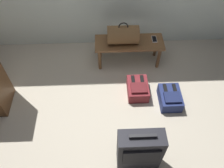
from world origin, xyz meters
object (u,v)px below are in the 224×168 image
bench (129,45)px  backpack_navy (170,98)px  duffel_bag_brown (123,35)px  backpack_maroon (138,89)px  suitcase_upright_charcoal (140,150)px  cell_phone (154,39)px

bench → backpack_navy: 0.97m
duffel_bag_brown → backpack_maroon: 0.78m
bench → backpack_maroon: bearing=-82.6°
suitcase_upright_charcoal → backpack_maroon: size_ratio=1.83×
suitcase_upright_charcoal → backpack_navy: suitcase_upright_charcoal is taller
bench → cell_phone: (0.37, 0.04, 0.07)m
cell_phone → duffel_bag_brown: bearing=-175.2°
cell_phone → bench: bearing=-173.9°
bench → cell_phone: size_ratio=6.94×
bench → duffel_bag_brown: bearing=180.0°
bench → backpack_maroon: bench is taller
bench → suitcase_upright_charcoal: 1.62m
suitcase_upright_charcoal → backpack_navy: (0.53, 0.83, -0.26)m
backpack_maroon → backpack_navy: size_ratio=1.00×
bench → backpack_navy: bench is taller
suitcase_upright_charcoal → bench: bearing=88.8°
duffel_bag_brown → backpack_maroon: (0.18, -0.62, -0.44)m
duffel_bag_brown → backpack_maroon: size_ratio=1.16×
bench → cell_phone: 0.38m
duffel_bag_brown → suitcase_upright_charcoal: (0.06, -1.62, -0.18)m
bench → backpack_maroon: (0.08, -0.62, -0.25)m
bench → suitcase_upright_charcoal: suitcase_upright_charcoal is taller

